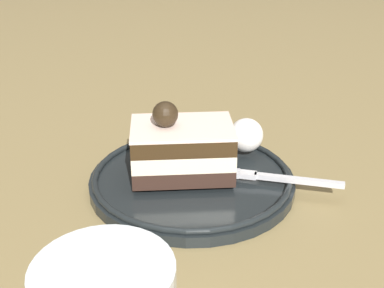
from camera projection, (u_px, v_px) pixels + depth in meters
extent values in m
plane|color=olive|center=(203.00, 201.00, 0.46)|extent=(2.40, 2.40, 0.00)
cylinder|color=black|center=(192.00, 181.00, 0.48)|extent=(0.20, 0.20, 0.01)
torus|color=black|center=(192.00, 174.00, 0.48)|extent=(0.19, 0.19, 0.01)
cube|color=#34221A|center=(183.00, 165.00, 0.47)|extent=(0.10, 0.07, 0.02)
cube|color=#F8E7C7|center=(182.00, 151.00, 0.47)|extent=(0.10, 0.07, 0.02)
cube|color=#352413|center=(182.00, 136.00, 0.46)|extent=(0.10, 0.07, 0.02)
cube|color=#FCDDCB|center=(182.00, 127.00, 0.46)|extent=(0.10, 0.07, 0.00)
sphere|color=black|center=(165.00, 114.00, 0.45)|extent=(0.02, 0.02, 0.02)
ellipsoid|color=white|center=(246.00, 135.00, 0.51)|extent=(0.04, 0.04, 0.04)
cube|color=silver|center=(299.00, 180.00, 0.46)|extent=(0.08, 0.04, 0.00)
cube|color=silver|center=(248.00, 175.00, 0.47)|extent=(0.02, 0.02, 0.00)
cube|color=silver|center=(226.00, 170.00, 0.48)|extent=(0.03, 0.01, 0.00)
cube|color=silver|center=(226.00, 171.00, 0.47)|extent=(0.03, 0.01, 0.00)
cube|color=silver|center=(225.00, 173.00, 0.47)|extent=(0.03, 0.01, 0.00)
cube|color=silver|center=(225.00, 175.00, 0.47)|extent=(0.03, 0.01, 0.00)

